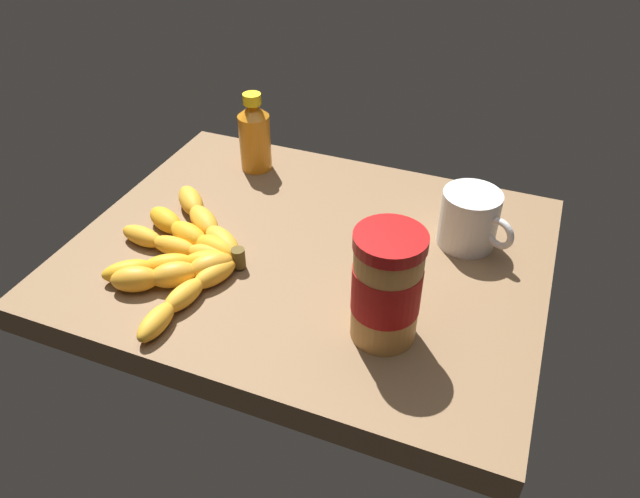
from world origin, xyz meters
TOP-DOWN VIEW (x-y plane):
  - ground_plane at (0.00, 0.00)cm, footprint 70.50×56.06cm
  - banana_bunch at (-15.77, -9.46)cm, footprint 21.31×33.51cm
  - peanut_butter_jar at (15.65, -13.09)cm, footprint 8.77×8.77cm
  - honey_bottle at (-18.26, 19.00)cm, footprint 5.63×5.63cm
  - coffee_mug at (22.00, 10.11)cm, footprint 11.61×8.85cm

SIDE VIEW (x-z plane):
  - ground_plane at x=0.00cm, z-range -4.42..0.00cm
  - banana_bunch at x=-15.77cm, z-range -0.17..3.50cm
  - coffee_mug at x=22.00cm, z-range 0.02..8.88cm
  - honey_bottle at x=-18.26cm, z-range -0.60..13.72cm
  - peanut_butter_jar at x=15.65cm, z-range 0.01..15.69cm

